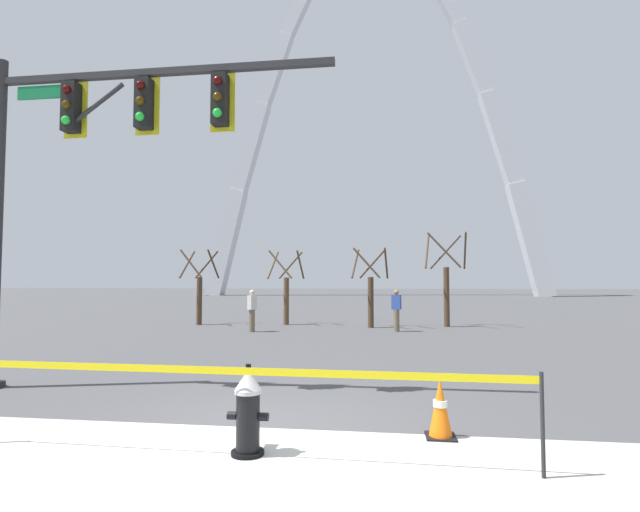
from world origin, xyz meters
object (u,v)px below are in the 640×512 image
Objects in this scene: fire_hydrant at (248,412)px; monument_arch at (371,131)px; traffic_signal_gantry at (88,149)px; pedestrian_standing_center at (252,310)px; pedestrian_walking_left at (396,310)px; traffic_cone_by_hydrant at (440,408)px.

monument_arch is at bearing 89.98° from fire_hydrant.
traffic_signal_gantry is 4.04× the size of pedestrian_standing_center.
pedestrian_standing_center is (0.29, 9.83, -3.45)m from traffic_signal_gantry.
fire_hydrant is 0.02× the size of monument_arch.
pedestrian_standing_center is at bearing -171.46° from pedestrian_walking_left.
monument_arch is at bearing 92.14° from traffic_cone_by_hydrant.
monument_arch is 32.13× the size of pedestrian_standing_center.
monument_arch reaches higher than fire_hydrant.
traffic_signal_gantry is (-5.91, 1.75, 3.91)m from traffic_cone_by_hydrant.
traffic_signal_gantry reaches higher than fire_hydrant.
pedestrian_walking_left and pedestrian_standing_center have the same top height.
fire_hydrant is 5.94m from traffic_signal_gantry.
pedestrian_standing_center is (-5.63, 11.58, 0.46)m from traffic_cone_by_hydrant.
fire_hydrant is 12.92m from pedestrian_standing_center.
traffic_signal_gantry is at bearing -93.89° from monument_arch.
fire_hydrant is 62.01m from monument_arch.
pedestrian_standing_center reaches higher than fire_hydrant.
traffic_cone_by_hydrant is 0.11× the size of traffic_signal_gantry.
monument_arch is at bearing 92.49° from pedestrian_walking_left.
pedestrian_walking_left is at bearing 8.54° from pedestrian_standing_center.
fire_hydrant is 0.15× the size of traffic_signal_gantry.
pedestrian_standing_center is (-3.46, 12.44, 0.35)m from fire_hydrant.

